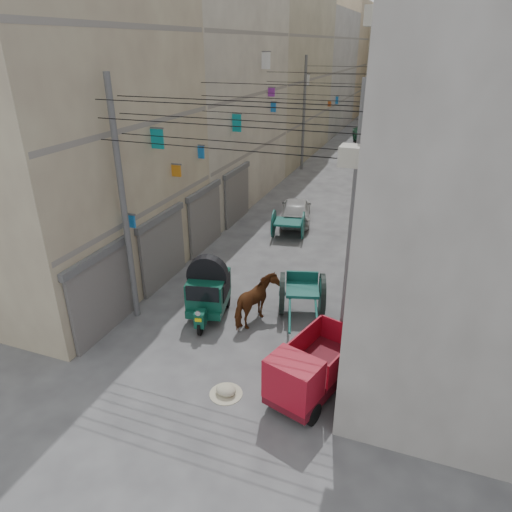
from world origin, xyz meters
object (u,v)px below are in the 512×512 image
at_px(distant_car_green, 362,132).
at_px(distant_car_grey, 384,164).
at_px(mini_truck, 307,375).
at_px(tonga_cart, 302,293).
at_px(second_cart, 288,224).
at_px(horse, 256,302).
at_px(feed_sack, 226,390).
at_px(distant_car_white, 296,210).
at_px(auto_rickshaw, 208,289).

bearing_deg(distant_car_green, distant_car_grey, 94.53).
bearing_deg(mini_truck, tonga_cart, 123.88).
relative_size(second_cart, distant_car_grey, 0.48).
relative_size(mini_truck, distant_car_green, 0.72).
bearing_deg(horse, feed_sack, 109.23).
height_order(mini_truck, second_cart, mini_truck).
distance_m(second_cart, distant_car_white, 2.33).
xyz_separation_m(auto_rickshaw, feed_sack, (2.20, -3.52, -0.87)).
relative_size(distant_car_white, distant_car_green, 0.86).
bearing_deg(tonga_cart, feed_sack, -116.21).
xyz_separation_m(feed_sack, distant_car_white, (-1.91, 13.59, 0.52)).
relative_size(auto_rickshaw, mini_truck, 0.78).
distance_m(auto_rickshaw, distant_car_green, 35.08).
xyz_separation_m(auto_rickshaw, distant_car_grey, (3.55, 22.25, -0.42)).
bearing_deg(auto_rickshaw, distant_car_green, 77.47).
xyz_separation_m(distant_car_grey, distant_car_green, (-3.48, 12.84, 0.06)).
height_order(tonga_cart, distant_car_grey, tonga_cart).
bearing_deg(tonga_cart, distant_car_grey, 72.19).
xyz_separation_m(mini_truck, distant_car_green, (-4.23, 38.02, -0.15)).
bearing_deg(second_cart, mini_truck, -80.21).
relative_size(mini_truck, distant_car_grey, 0.89).
distance_m(auto_rickshaw, mini_truck, 5.21).
relative_size(tonga_cart, horse, 1.84).
relative_size(horse, distant_car_green, 0.43).
height_order(mini_truck, distant_car_grey, mini_truck).
height_order(mini_truck, horse, mini_truck).
distance_m(auto_rickshaw, second_cart, 7.78).
xyz_separation_m(mini_truck, distant_car_white, (-4.00, 13.01, -0.15)).
relative_size(tonga_cart, distant_car_white, 0.92).
bearing_deg(feed_sack, distant_car_grey, 86.99).
height_order(auto_rickshaw, distant_car_grey, auto_rickshaw).
distance_m(mini_truck, distant_car_green, 38.25).
distance_m(distant_car_white, distant_car_grey, 12.60).
distance_m(auto_rickshaw, horse, 1.76).
distance_m(auto_rickshaw, distant_car_white, 10.08).
xyz_separation_m(auto_rickshaw, mini_truck, (4.30, -2.93, -0.21)).
xyz_separation_m(second_cart, distant_car_green, (-0.49, 27.32, -0.07)).
relative_size(tonga_cart, mini_truck, 1.09).
bearing_deg(distant_car_white, tonga_cart, 93.60).
bearing_deg(horse, mini_truck, 142.21).
distance_m(mini_truck, second_cart, 11.33).
bearing_deg(auto_rickshaw, distant_car_white, 75.93).
distance_m(mini_truck, distant_car_grey, 25.19).
height_order(horse, distant_car_grey, horse).
height_order(feed_sack, distant_car_green, distant_car_green).
height_order(auto_rickshaw, distant_car_green, auto_rickshaw).
bearing_deg(feed_sack, auto_rickshaw, 121.99).
height_order(auto_rickshaw, tonga_cart, auto_rickshaw).
bearing_deg(auto_rickshaw, tonga_cart, 9.92).
relative_size(mini_truck, second_cart, 1.87).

